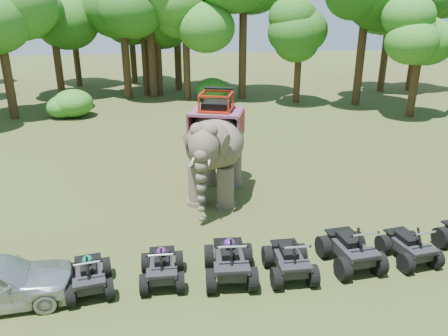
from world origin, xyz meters
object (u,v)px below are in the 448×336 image
Objects in this scene: elephant at (216,145)px; atv_0 at (89,271)px; atv_1 at (162,262)px; atv_2 at (230,256)px; atv_4 at (351,244)px; atv_3 at (290,255)px; atv_5 at (410,242)px.

elephant reaches higher than atv_0.
elephant reaches higher than atv_1.
atv_2 is at bearing -1.92° from atv_1.
atv_2 is at bearing -75.28° from elephant.
elephant is 5.71m from atv_2.
atv_4 is (5.26, 0.06, 0.09)m from atv_1.
atv_3 is at bearing -10.63° from atv_0.
atv_1 is 7.03m from atv_5.
atv_5 is (8.90, 0.20, 0.02)m from atv_0.
atv_1 is (-2.12, -5.45, -1.45)m from elephant.
atv_2 is 5.23m from atv_5.
atv_2 reaches higher than atv_1.
atv_0 is at bearing -175.60° from atv_2.
atv_2 is at bearing -9.28° from atv_0.
atv_4 is (3.46, 0.14, -0.00)m from atv_2.
atv_1 is at bearing -179.01° from atv_2.
elephant is 6.03m from atv_1.
atv_2 is 1.14× the size of atv_5.
elephant is 3.01× the size of atv_5.
elephant is at bearing 69.53° from atv_1.
atv_4 reaches higher than atv_3.
atv_3 is at bearing 175.98° from atv_5.
elephant is at bearing 44.52° from atv_0.
atv_2 is 1.00× the size of atv_4.
elephant is 5.96m from atv_3.
atv_3 reaches higher than atv_5.
atv_0 is at bearing -107.48° from elephant.
atv_0 is 0.85× the size of atv_2.
atv_5 reaches higher than atv_1.
atv_1 is at bearing -93.24° from elephant.
atv_5 is (4.91, -5.39, -1.43)m from elephant.
atv_0 is 1.87m from atv_1.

